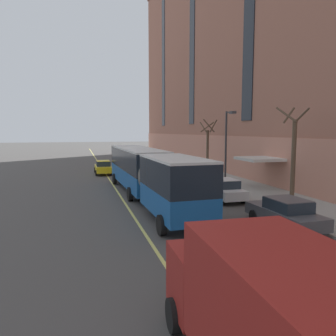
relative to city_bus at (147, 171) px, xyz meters
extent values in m
plane|color=#4C4947|center=(0.19, -1.30, -2.08)|extent=(260.00, 260.00, 0.00)
cube|color=#9E9B93|center=(9.09, 1.70, -2.00)|extent=(5.17, 160.00, 0.15)
cube|color=tan|center=(11.61, -1.30, 0.12)|extent=(0.14, 110.00, 4.40)
cube|color=silver|center=(10.08, 1.62, 0.52)|extent=(3.20, 3.40, 0.24)
cube|color=#1E232B|center=(11.63, 23.45, 17.25)|extent=(0.10, 2.00, 26.70)
cube|color=#1E232B|center=(11.63, 39.95, 17.25)|extent=(0.10, 2.00, 26.70)
cube|color=#19569E|center=(-0.11, 3.47, -0.82)|extent=(2.89, 11.93, 1.27)
cube|color=black|center=(-0.11, 3.47, 0.60)|extent=(2.91, 11.93, 1.56)
cube|color=silver|center=(-0.11, 3.47, 1.44)|extent=(2.92, 11.93, 0.12)
cube|color=#19232D|center=(-0.31, 9.42, 0.44)|extent=(2.30, 0.16, 1.17)
cube|color=orange|center=(-0.31, 9.43, 1.20)|extent=(1.75, 0.12, 0.28)
cube|color=black|center=(-0.31, 9.44, -1.36)|extent=(2.45, 0.20, 0.24)
cube|color=white|center=(-1.19, 9.41, -1.11)|extent=(0.28, 0.07, 0.18)
cube|color=white|center=(0.56, 9.47, -1.11)|extent=(0.28, 0.07, 0.18)
cylinder|color=#595651|center=(0.10, -2.96, -0.04)|extent=(2.41, 1.08, 2.38)
cube|color=#19569E|center=(0.21, -6.48, -0.82)|extent=(2.70, 6.13, 1.27)
cube|color=black|center=(0.21, -6.48, 0.60)|extent=(2.71, 6.13, 1.56)
cube|color=silver|center=(0.21, -6.48, 1.44)|extent=(2.73, 6.13, 0.12)
cylinder|color=black|center=(-1.50, 7.57, -1.58)|extent=(0.33, 1.01, 1.00)
cylinder|color=black|center=(1.00, 7.65, -1.58)|extent=(0.33, 1.01, 1.00)
cylinder|color=black|center=(-1.25, -0.13, -1.58)|extent=(0.33, 1.01, 1.00)
cylinder|color=black|center=(1.25, -0.05, -1.58)|extent=(0.33, 1.01, 1.00)
cylinder|color=black|center=(-0.98, -8.18, -1.58)|extent=(0.33, 1.01, 1.00)
cylinder|color=black|center=(1.52, -8.10, -1.58)|extent=(0.33, 1.01, 1.00)
cube|color=navy|center=(5.28, 12.44, -1.44)|extent=(1.84, 4.77, 0.64)
cube|color=#232D38|center=(5.29, 12.20, -0.84)|extent=(1.57, 2.16, 0.56)
cube|color=navy|center=(5.29, 12.20, -0.54)|extent=(1.53, 2.07, 0.04)
cylinder|color=black|center=(4.40, 13.88, -1.76)|extent=(0.24, 0.65, 0.64)
cylinder|color=black|center=(6.09, 13.92, -1.76)|extent=(0.24, 0.65, 0.64)
cylinder|color=black|center=(4.47, 10.95, -1.76)|extent=(0.24, 0.65, 0.64)
cylinder|color=black|center=(6.16, 11.00, -1.76)|extent=(0.24, 0.65, 0.64)
cube|color=#4C4C51|center=(5.44, 32.53, -1.44)|extent=(1.93, 4.57, 0.64)
cube|color=#232D38|center=(5.45, 32.31, -0.84)|extent=(1.62, 2.08, 0.56)
cube|color=#4C4C51|center=(5.45, 32.31, -0.54)|extent=(1.59, 1.99, 0.04)
cylinder|color=black|center=(4.53, 33.89, -1.76)|extent=(0.24, 0.65, 0.64)
cylinder|color=black|center=(6.25, 33.96, -1.76)|extent=(0.24, 0.65, 0.64)
cylinder|color=black|center=(4.63, 31.10, -1.76)|extent=(0.24, 0.65, 0.64)
cylinder|color=black|center=(6.35, 31.17, -1.76)|extent=(0.24, 0.65, 0.64)
cube|color=#4C4C51|center=(5.42, 23.03, -1.44)|extent=(1.91, 4.25, 0.64)
cube|color=#232D38|center=(5.41, 22.82, -0.84)|extent=(1.65, 1.93, 0.56)
cube|color=#4C4C51|center=(5.41, 22.82, -0.54)|extent=(1.61, 1.84, 0.04)
cylinder|color=black|center=(4.54, 24.36, -1.76)|extent=(0.23, 0.64, 0.64)
cylinder|color=black|center=(6.34, 24.32, -1.76)|extent=(0.23, 0.64, 0.64)
cylinder|color=black|center=(4.50, 21.74, -1.76)|extent=(0.23, 0.64, 0.64)
cylinder|color=black|center=(6.29, 21.71, -1.76)|extent=(0.23, 0.64, 0.64)
cube|color=#4C4C51|center=(5.41, -8.62, -1.44)|extent=(1.97, 4.71, 0.64)
cube|color=#232D38|center=(5.42, -8.85, -0.84)|extent=(1.67, 2.14, 0.56)
cube|color=#4C4C51|center=(5.42, -8.85, -0.54)|extent=(1.64, 2.05, 0.04)
cylinder|color=black|center=(4.47, -7.20, -1.76)|extent=(0.24, 0.65, 0.64)
cylinder|color=black|center=(6.27, -7.15, -1.76)|extent=(0.24, 0.65, 0.64)
cylinder|color=black|center=(4.56, -10.09, -1.76)|extent=(0.24, 0.65, 0.64)
cylinder|color=black|center=(6.35, -10.04, -1.76)|extent=(0.24, 0.65, 0.64)
cube|color=#23603D|center=(5.17, 5.06, -1.44)|extent=(1.82, 4.47, 0.64)
cube|color=#232D38|center=(5.17, 4.84, -0.84)|extent=(1.55, 2.03, 0.56)
cube|color=#23603D|center=(5.17, 4.84, -0.54)|extent=(1.52, 1.94, 0.04)
cylinder|color=black|center=(4.37, 6.46, -1.76)|extent=(0.24, 0.65, 0.64)
cylinder|color=black|center=(6.05, 6.42, -1.76)|extent=(0.24, 0.65, 0.64)
cylinder|color=black|center=(4.30, 3.71, -1.76)|extent=(0.24, 0.65, 0.64)
cylinder|color=black|center=(5.98, 3.67, -1.76)|extent=(0.24, 0.65, 0.64)
cube|color=silver|center=(5.28, -1.57, -1.44)|extent=(1.78, 4.31, 0.64)
cube|color=#232D38|center=(5.28, -1.79, -0.84)|extent=(1.56, 1.94, 0.56)
cube|color=silver|center=(5.28, -1.79, -0.54)|extent=(1.52, 1.86, 0.04)
cylinder|color=black|center=(4.41, -0.24, -1.76)|extent=(0.22, 0.64, 0.64)
cylinder|color=black|center=(6.13, -0.24, -1.76)|extent=(0.22, 0.64, 0.64)
cylinder|color=black|center=(4.42, -2.91, -1.76)|extent=(0.22, 0.64, 0.64)
cylinder|color=black|center=(6.14, -2.91, -1.76)|extent=(0.22, 0.64, 0.64)
cube|color=maroon|center=(-1.49, -15.57, -0.83)|extent=(2.15, 1.77, 1.60)
cube|color=#1E2833|center=(-1.46, -14.69, -0.58)|extent=(1.87, 0.14, 0.80)
cylinder|color=black|center=(-2.53, -15.53, -1.66)|extent=(0.29, 0.85, 0.84)
cylinder|color=black|center=(-0.44, -15.60, -1.66)|extent=(0.29, 0.85, 0.84)
cube|color=yellow|center=(-1.99, 15.34, -1.44)|extent=(1.71, 4.69, 0.64)
cube|color=#232D38|center=(-1.99, 15.11, -0.84)|extent=(1.50, 2.11, 0.56)
cube|color=yellow|center=(-1.99, 15.11, -0.54)|extent=(1.47, 2.02, 0.04)
cylinder|color=black|center=(-2.82, 16.80, -1.76)|extent=(0.22, 0.64, 0.64)
cylinder|color=black|center=(-1.15, 16.80, -1.76)|extent=(0.22, 0.64, 0.64)
cylinder|color=black|center=(-2.82, 13.89, -1.76)|extent=(0.22, 0.64, 0.64)
cylinder|color=black|center=(-1.16, 13.89, -1.76)|extent=(0.22, 0.64, 0.64)
cylinder|color=brown|center=(9.21, -4.00, 0.85)|extent=(0.30, 0.30, 5.54)
cylinder|color=brown|center=(9.78, -3.89, 3.88)|extent=(0.38, 1.25, 1.03)
cylinder|color=brown|center=(9.06, -3.53, 3.92)|extent=(1.08, 0.45, 1.10)
cylinder|color=brown|center=(8.39, -4.21, 3.91)|extent=(0.55, 1.73, 1.10)
cylinder|color=brown|center=(9.21, 11.12, 0.52)|extent=(0.28, 0.28, 4.88)
cylinder|color=brown|center=(9.89, 11.21, 3.40)|extent=(0.32, 1.47, 1.38)
cylinder|color=brown|center=(9.42, 11.82, 3.31)|extent=(1.50, 0.57, 1.20)
cylinder|color=brown|center=(8.62, 11.00, 3.29)|extent=(0.39, 1.29, 1.15)
cylinder|color=brown|center=(9.08, 10.53, 3.45)|extent=(1.30, 0.39, 1.46)
cylinder|color=#2D2D30|center=(7.11, 2.02, 1.27)|extent=(0.16, 0.16, 6.39)
cylinder|color=#2D2D30|center=(7.11, 1.47, 4.37)|extent=(0.10, 1.10, 0.10)
cube|color=#3D3D3F|center=(7.11, 0.92, 4.32)|extent=(0.36, 0.60, 0.20)
cube|color=#E0D66B|center=(-1.70, 1.70, -2.07)|extent=(0.16, 140.00, 0.01)
camera|label=1|loc=(-4.69, -22.84, 2.87)|focal=35.00mm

